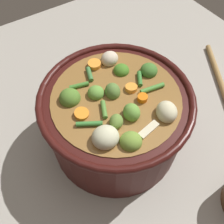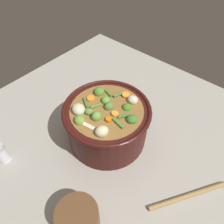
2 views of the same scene
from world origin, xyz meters
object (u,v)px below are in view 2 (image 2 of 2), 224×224
(cooking_pot, at_px, (107,123))
(small_saucepan, at_px, (79,220))
(wooden_spoon, at_px, (203,223))
(salt_shaker, at_px, (1,153))

(cooking_pot, height_order, small_saucepan, cooking_pot)
(cooking_pot, height_order, wooden_spoon, cooking_pot)
(small_saucepan, bearing_deg, cooking_pot, -62.62)
(cooking_pot, xyz_separation_m, salt_shaker, (0.20, 0.30, -0.04))
(cooking_pot, xyz_separation_m, wooden_spoon, (-0.40, 0.05, -0.07))
(wooden_spoon, bearing_deg, salt_shaker, 22.55)
(wooden_spoon, height_order, salt_shaker, salt_shaker)
(wooden_spoon, xyz_separation_m, small_saucepan, (0.26, 0.22, 0.04))
(salt_shaker, bearing_deg, wooden_spoon, -157.45)
(wooden_spoon, bearing_deg, small_saucepan, 40.61)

